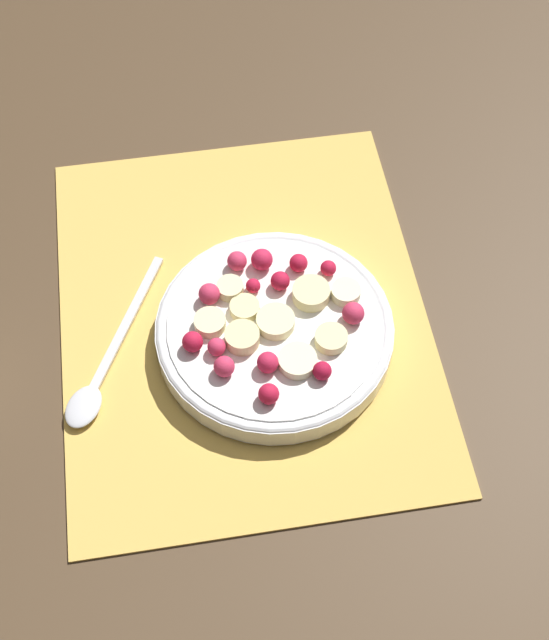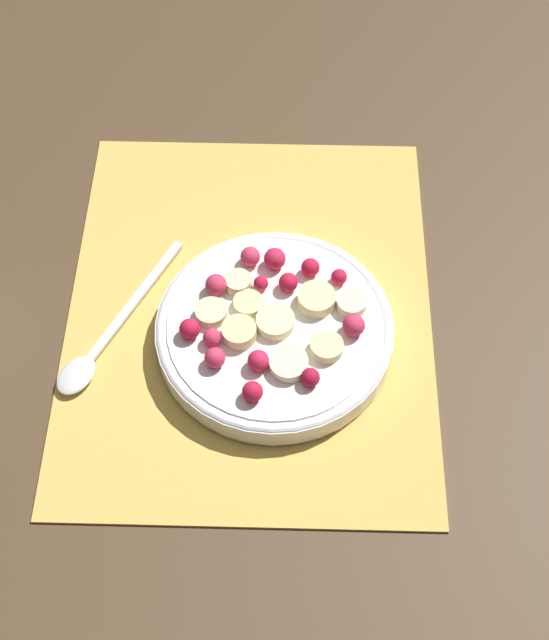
# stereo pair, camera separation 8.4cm
# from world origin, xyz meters

# --- Properties ---
(ground_plane) EXTENTS (3.00, 3.00, 0.00)m
(ground_plane) POSITION_xyz_m (0.00, 0.00, 0.00)
(ground_plane) COLOR #4C3823
(placemat) EXTENTS (0.45, 0.36, 0.01)m
(placemat) POSITION_xyz_m (0.00, 0.00, 0.00)
(placemat) COLOR #E0B251
(placemat) RESTS_ON ground_plane
(fruit_bowl) EXTENTS (0.23, 0.23, 0.05)m
(fruit_bowl) POSITION_xyz_m (0.04, 0.03, 0.02)
(fruit_bowl) COLOR white
(fruit_bowl) RESTS_ON placemat
(spoon) EXTENTS (0.19, 0.11, 0.01)m
(spoon) POSITION_xyz_m (0.05, -0.14, 0.01)
(spoon) COLOR silver
(spoon) RESTS_ON placemat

